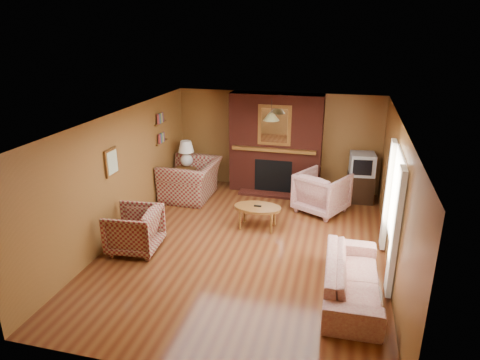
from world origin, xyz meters
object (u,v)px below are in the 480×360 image
(fireplace, at_px, (276,144))
(side_table, at_px, (187,178))
(floral_armchair, at_px, (322,192))
(coffee_table, at_px, (258,209))
(table_lamp, at_px, (186,152))
(plaid_armchair, at_px, (134,230))
(crt_tv, at_px, (362,164))
(plaid_loveseat, at_px, (191,179))
(floral_sofa, at_px, (352,278))
(tv_stand, at_px, (360,188))

(fireplace, bearing_deg, side_table, -165.71)
(floral_armchair, distance_m, coffee_table, 1.65)
(table_lamp, bearing_deg, plaid_armchair, -87.21)
(plaid_armchair, xyz_separation_m, table_lamp, (-0.15, 3.08, 0.58))
(plaid_armchair, relative_size, crt_tv, 1.51)
(plaid_loveseat, height_order, floral_armchair, floral_armchair)
(floral_sofa, bearing_deg, coffee_table, 42.83)
(plaid_armchair, relative_size, floral_armchair, 0.90)
(tv_stand, bearing_deg, table_lamp, -178.68)
(fireplace, distance_m, crt_tv, 2.08)
(floral_armchair, distance_m, side_table, 3.36)
(crt_tv, bearing_deg, plaid_loveseat, -169.03)
(fireplace, distance_m, floral_sofa, 4.60)
(tv_stand, distance_m, crt_tv, 0.58)
(coffee_table, relative_size, crt_tv, 1.61)
(fireplace, bearing_deg, plaid_loveseat, -152.91)
(tv_stand, bearing_deg, fireplace, 171.35)
(plaid_armchair, bearing_deg, coffee_table, 121.47)
(fireplace, xyz_separation_m, table_lamp, (-2.10, -0.53, -0.20))
(plaid_armchair, distance_m, tv_stand, 5.27)
(plaid_armchair, bearing_deg, crt_tv, 125.75)
(side_table, xyz_separation_m, crt_tv, (4.15, 0.34, 0.59))
(floral_sofa, xyz_separation_m, coffee_table, (-1.87, 1.93, 0.11))
(fireplace, bearing_deg, floral_sofa, -65.11)
(plaid_armchair, distance_m, coffee_table, 2.45)
(crt_tv, bearing_deg, fireplace, 174.70)
(floral_sofa, bearing_deg, tv_stand, -3.43)
(fireplace, distance_m, plaid_armchair, 4.18)
(plaid_loveseat, xyz_separation_m, coffee_table, (1.88, -1.22, -0.04))
(plaid_loveseat, distance_m, floral_armchair, 3.08)
(floral_sofa, bearing_deg, side_table, 47.10)
(plaid_loveseat, distance_m, side_table, 0.50)
(side_table, xyz_separation_m, tv_stand, (4.15, 0.35, 0.01))
(fireplace, height_order, crt_tv, fireplace)
(floral_sofa, xyz_separation_m, side_table, (-4.00, 3.56, 0.01))
(floral_sofa, bearing_deg, fireplace, 23.66)
(plaid_armchair, xyz_separation_m, side_table, (-0.15, 3.08, -0.09))
(plaid_armchair, distance_m, side_table, 3.08)
(fireplace, bearing_deg, coffee_table, -89.25)
(fireplace, distance_m, table_lamp, 2.18)
(side_table, bearing_deg, floral_armchair, -8.35)
(crt_tv, bearing_deg, floral_armchair, -134.74)
(side_table, bearing_deg, plaid_loveseat, -58.73)
(plaid_loveseat, bearing_deg, fireplace, 117.38)
(floral_sofa, height_order, table_lamp, table_lamp)
(table_lamp, xyz_separation_m, tv_stand, (4.15, 0.35, -0.66))
(floral_sofa, distance_m, table_lamp, 5.40)
(crt_tv, bearing_deg, table_lamp, -175.26)
(plaid_armchair, height_order, crt_tv, crt_tv)
(side_table, bearing_deg, table_lamp, 0.00)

